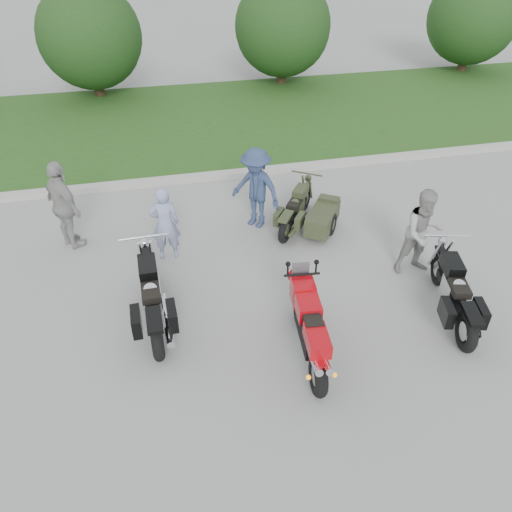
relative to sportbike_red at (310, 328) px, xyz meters
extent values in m
plane|color=#999994|center=(-0.57, 0.65, -0.61)|extent=(80.00, 80.00, 0.00)
cube|color=#AAA7A0|center=(-0.57, 6.65, -0.53)|extent=(60.00, 0.30, 0.15)
cube|color=#375D20|center=(-0.57, 10.80, -0.54)|extent=(60.00, 8.00, 0.14)
cylinder|color=#3F2B1C|center=(-3.57, 14.15, -0.01)|extent=(0.36, 0.36, 1.20)
sphere|color=#183312|center=(-3.57, 14.15, 1.59)|extent=(3.60, 3.60, 3.60)
cylinder|color=#3F2B1C|center=(3.43, 14.15, -0.01)|extent=(0.36, 0.36, 1.20)
sphere|color=#183312|center=(3.43, 14.15, 1.59)|extent=(3.60, 3.60, 3.60)
cylinder|color=#3F2B1C|center=(11.43, 14.15, -0.01)|extent=(0.36, 0.36, 1.20)
sphere|color=#183312|center=(11.43, 14.15, 1.59)|extent=(3.60, 3.60, 3.60)
torus|color=black|center=(-0.08, -0.72, -0.28)|extent=(0.27, 0.68, 0.66)
torus|color=black|center=(0.09, 0.81, -0.29)|extent=(0.20, 0.65, 0.64)
cube|color=black|center=(0.00, -0.01, -0.03)|extent=(0.40, 0.98, 0.37)
cube|color=#AE060E|center=(0.03, 0.23, 0.26)|extent=(0.42, 0.62, 0.28)
cube|color=#AE060E|center=(-0.05, -0.48, 0.22)|extent=(0.38, 0.61, 0.23)
cube|color=black|center=(-0.02, -0.14, 0.30)|extent=(0.32, 0.40, 0.11)
cube|color=#AE060E|center=(0.07, 0.62, 0.22)|extent=(0.41, 0.46, 0.42)
cylinder|color=silver|center=(-0.16, -0.77, 0.05)|extent=(0.17, 0.50, 0.23)
cylinder|color=silver|center=(-0.01, -0.78, 0.05)|extent=(0.17, 0.50, 0.23)
torus|color=black|center=(-2.35, 0.55, -0.23)|extent=(0.20, 0.75, 0.75)
torus|color=black|center=(-2.38, 2.37, -0.26)|extent=(0.14, 0.71, 0.71)
cube|color=black|center=(-2.36, 1.46, -0.15)|extent=(0.27, 1.33, 0.15)
cube|color=silver|center=(-2.36, 1.46, -0.06)|extent=(0.34, 0.50, 0.39)
cube|color=black|center=(-2.37, 1.79, 0.25)|extent=(0.32, 0.61, 0.24)
cube|color=black|center=(-2.36, 1.29, 0.14)|extent=(0.32, 0.56, 0.13)
cube|color=black|center=(-2.35, 0.55, 0.16)|extent=(0.25, 0.61, 0.07)
cylinder|color=silver|center=(-2.16, 1.08, -0.30)|extent=(0.13, 1.21, 0.11)
torus|color=black|center=(2.55, -0.40, -0.25)|extent=(0.36, 0.73, 0.71)
torus|color=black|center=(3.00, 1.27, -0.28)|extent=(0.29, 0.68, 0.67)
cube|color=black|center=(2.78, 0.43, -0.17)|extent=(0.55, 1.27, 0.15)
cube|color=silver|center=(2.78, 0.43, -0.09)|extent=(0.42, 0.53, 0.37)
cube|color=black|center=(2.86, 0.74, 0.20)|extent=(0.43, 0.63, 0.23)
cube|color=black|center=(2.74, 0.28, 0.10)|extent=(0.42, 0.58, 0.13)
cube|color=black|center=(2.55, -0.40, 0.12)|extent=(0.37, 0.61, 0.06)
cylinder|color=silver|center=(2.86, 0.03, -0.32)|extent=(0.40, 1.14, 0.10)
torus|color=black|center=(0.54, 3.30, -0.30)|extent=(0.48, 0.60, 0.62)
torus|color=black|center=(1.39, 4.53, -0.32)|extent=(0.42, 0.54, 0.58)
cube|color=black|center=(0.97, 3.91, -0.23)|extent=(0.78, 1.01, 0.13)
cube|color=#323A22|center=(0.97, 3.91, -0.15)|extent=(0.46, 0.49, 0.32)
cube|color=#323A22|center=(1.12, 4.14, 0.10)|extent=(0.49, 0.56, 0.20)
cube|color=black|center=(0.89, 3.80, 0.01)|extent=(0.47, 0.52, 0.11)
cube|color=#323A22|center=(0.54, 3.30, 0.03)|extent=(0.45, 0.53, 0.05)
cylinder|color=#323A22|center=(0.92, 3.56, -0.35)|extent=(0.64, 0.88, 0.09)
cube|color=#323A22|center=(1.44, 3.48, -0.25)|extent=(1.08, 1.26, 0.41)
torus|color=black|center=(1.63, 3.35, -0.35)|extent=(0.38, 0.48, 0.51)
imported|color=#8E96C1|center=(-1.96, 3.31, 0.19)|extent=(0.60, 0.40, 1.60)
imported|color=#989893|center=(2.82, 1.74, 0.28)|extent=(0.87, 0.69, 1.77)
imported|color=navy|center=(0.09, 4.13, 0.31)|extent=(1.32, 1.33, 1.84)
imported|color=#9A9A95|center=(-3.92, 4.19, 0.36)|extent=(1.04, 1.20, 1.94)
camera|label=1|loc=(-2.09, -5.35, 5.42)|focal=35.00mm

